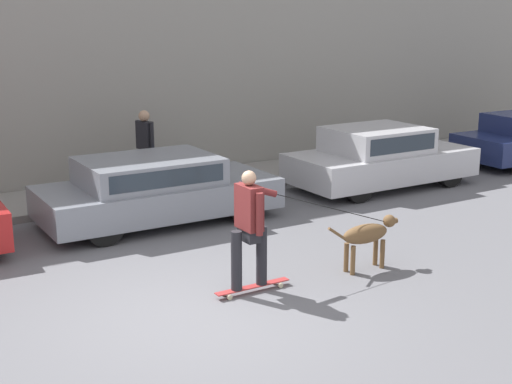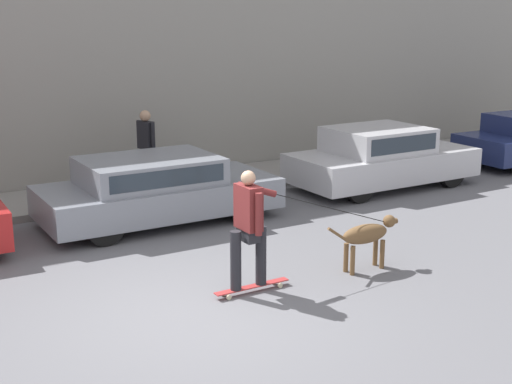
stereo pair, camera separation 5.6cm
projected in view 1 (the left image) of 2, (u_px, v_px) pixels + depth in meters
The scene contains 8 objects.
ground_plane at pixel (197, 314), 8.80m from camera, with size 36.00×36.00×0.00m, color slate.
back_wall at pixel (32, 50), 14.08m from camera, with size 32.00×0.30×5.80m.
sidewalk_curb at pixel (58, 201), 13.83m from camera, with size 30.00×1.91×0.13m.
parked_car_1 at pixel (156, 190), 12.56m from camera, with size 4.15×1.86×1.18m.
parked_car_2 at pixel (380, 158), 15.11m from camera, with size 4.04×1.84×1.29m.
dog at pixel (367, 235), 10.23m from camera, with size 1.24×0.28×0.76m.
skateboarder at pixel (250, 225), 9.26m from camera, with size 2.82×0.60×1.67m.
pedestrian_with_bag at pixel (146, 144), 14.56m from camera, with size 0.30×0.60×1.57m.
Camera 1 is at (-3.58, -7.37, 3.62)m, focal length 50.00 mm.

